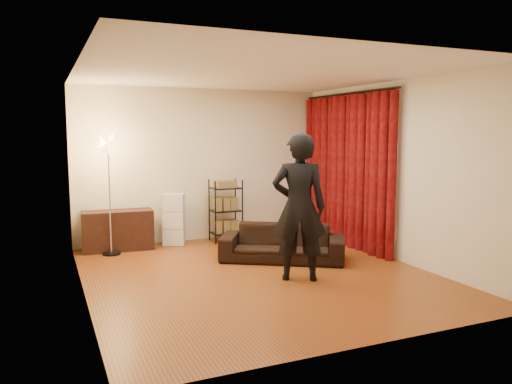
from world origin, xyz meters
name	(u,v)px	position (x,y,z in m)	size (l,w,h in m)	color
floor	(258,274)	(0.00, 0.00, 0.00)	(5.00, 5.00, 0.00)	brown
ceiling	(258,73)	(0.00, 0.00, 2.70)	(5.00, 5.00, 0.00)	white
wall_back	(202,165)	(0.00, 2.50, 1.35)	(5.00, 5.00, 0.00)	beige
wall_front	(372,199)	(0.00, -2.50, 1.35)	(5.00, 5.00, 0.00)	beige
wall_left	(80,183)	(-2.25, 0.00, 1.35)	(5.00, 5.00, 0.00)	beige
wall_right	(394,171)	(2.25, 0.00, 1.35)	(5.00, 5.00, 0.00)	beige
curtain_rod	(348,94)	(2.15, 1.12, 2.58)	(0.04, 0.04, 2.65)	black
curtain	(346,171)	(2.13, 1.12, 1.28)	(0.22, 2.65, 2.55)	maroon
sofa	(282,243)	(0.64, 0.55, 0.27)	(1.84, 0.72, 0.54)	black
person	(299,207)	(0.40, -0.42, 0.97)	(0.71, 0.46, 1.93)	black
media_cabinet	(118,230)	(-1.55, 2.23, 0.33)	(1.13, 0.42, 0.66)	#331A13
storage_boxes	(174,219)	(-0.60, 2.25, 0.45)	(0.36, 0.29, 0.89)	silver
wire_shelf	(226,211)	(0.31, 2.15, 0.55)	(0.50, 0.35, 1.10)	black
floor_lamp	(110,195)	(-1.69, 1.95, 0.95)	(0.34, 0.34, 1.90)	silver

